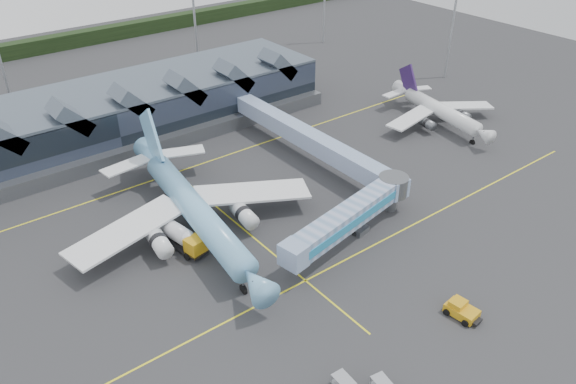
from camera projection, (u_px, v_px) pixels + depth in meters
ground at (270, 251)px, 78.90m from camera, size 260.00×260.00×0.00m
taxi_stripes at (231, 219)px, 85.63m from camera, size 120.00×60.00×0.01m
tree_line_far at (31, 47)px, 151.98m from camera, size 260.00×4.00×4.00m
terminal at (100, 118)px, 105.61m from camera, size 90.00×22.25×12.52m
light_masts at (180, 35)px, 125.54m from camera, size 132.40×42.56×22.45m
main_airliner at (192, 206)px, 81.18m from camera, size 37.55×43.46×13.96m
regional_jet at (438, 109)px, 113.54m from camera, size 25.60×28.28×9.73m
jet_bridge at (356, 212)px, 79.80m from camera, size 26.52×8.35×5.97m
fuel_truck at (178, 234)px, 78.99m from camera, size 4.27×10.33×3.44m
pushback_tug at (461, 310)px, 67.65m from camera, size 3.11×4.53×1.91m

